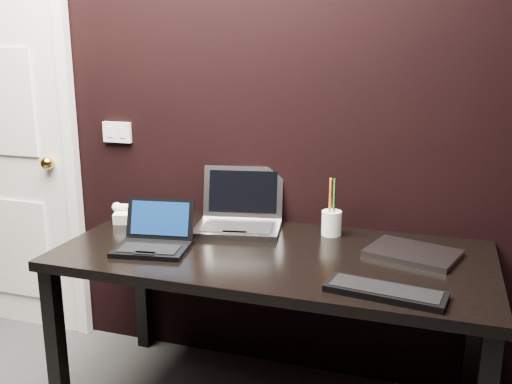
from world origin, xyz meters
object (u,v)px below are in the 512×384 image
(netbook, at_px, (154,240))
(closed_laptop, at_px, (413,253))
(ext_keyboard, at_px, (385,291))
(mobile_phone, at_px, (136,222))
(silver_laptop, at_px, (239,218))
(desk_phone, at_px, (134,213))
(desk, at_px, (272,269))
(pen_cup, at_px, (332,222))

(netbook, bearing_deg, closed_laptop, 13.67)
(netbook, relative_size, closed_laptop, 0.83)
(ext_keyboard, distance_m, mobile_phone, 1.18)
(silver_laptop, distance_m, mobile_phone, 0.46)
(closed_laptop, relative_size, mobile_phone, 3.85)
(desk_phone, bearing_deg, closed_laptop, -2.95)
(desk, height_order, desk_phone, desk_phone)
(desk_phone, xyz_separation_m, mobile_phone, (0.07, -0.11, 0.00))
(desk, xyz_separation_m, desk_phone, (-0.73, 0.19, 0.11))
(silver_laptop, bearing_deg, mobile_phone, -159.13)
(desk, bearing_deg, desk_phone, 165.76)
(ext_keyboard, xyz_separation_m, desk_phone, (-1.20, 0.46, 0.02))
(mobile_phone, height_order, pen_cup, pen_cup)
(pen_cup, bearing_deg, netbook, -148.58)
(netbook, relative_size, pen_cup, 1.28)
(silver_laptop, bearing_deg, netbook, -123.40)
(closed_laptop, bearing_deg, netbook, -166.33)
(desk_phone, bearing_deg, desk, -14.24)
(mobile_phone, bearing_deg, netbook, -44.95)
(ext_keyboard, bearing_deg, desk, 149.20)
(silver_laptop, relative_size, pen_cup, 1.69)
(ext_keyboard, bearing_deg, closed_laptop, 80.80)
(closed_laptop, bearing_deg, desk_phone, 177.05)
(desk_phone, distance_m, mobile_phone, 0.14)
(desk, distance_m, pen_cup, 0.36)
(closed_laptop, height_order, pen_cup, pen_cup)
(desk, relative_size, silver_laptop, 4.00)
(desk_phone, bearing_deg, mobile_phone, -57.19)
(closed_laptop, bearing_deg, pen_cup, 156.59)
(desk, distance_m, silver_laptop, 0.35)
(netbook, distance_m, mobile_phone, 0.27)
(mobile_phone, relative_size, pen_cup, 0.40)
(netbook, relative_size, silver_laptop, 0.76)
(mobile_phone, bearing_deg, desk_phone, 122.81)
(silver_laptop, bearing_deg, pen_cup, 5.09)
(desk, relative_size, netbook, 5.29)
(closed_laptop, distance_m, pen_cup, 0.39)
(ext_keyboard, height_order, closed_laptop, ext_keyboard)
(silver_laptop, distance_m, ext_keyboard, 0.87)
(pen_cup, bearing_deg, mobile_phone, -166.57)
(netbook, relative_size, desk_phone, 1.57)
(closed_laptop, bearing_deg, silver_laptop, 171.37)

